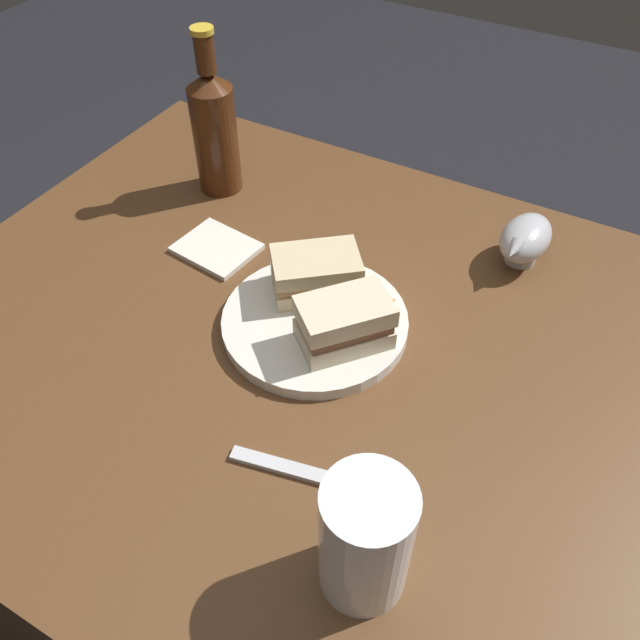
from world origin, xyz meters
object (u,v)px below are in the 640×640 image
at_px(sandwich_half_right, 316,273).
at_px(cider_bottle, 214,129).
at_px(sandwich_half_left, 344,323).
at_px(fork, 310,474).
at_px(plate, 315,322).
at_px(napkin, 217,248).
at_px(gravy_boat, 525,239).
at_px(pint_glass, 365,545).

relative_size(sandwich_half_right, cider_bottle, 0.52).
relative_size(sandwich_half_left, fork, 0.71).
height_order(plate, napkin, plate).
height_order(sandwich_half_right, gravy_boat, sandwich_half_right).
bearing_deg(pint_glass, fork, -35.64).
relative_size(sandwich_half_left, sandwich_half_right, 0.95).
bearing_deg(sandwich_half_right, cider_bottle, -30.38).
distance_m(plate, pint_glass, 0.33).
height_order(gravy_boat, cider_bottle, cider_bottle).
bearing_deg(fork, gravy_boat, 67.05).
distance_m(napkin, fork, 0.40).
bearing_deg(cider_bottle, plate, 144.96).
distance_m(plate, fork, 0.22).
height_order(gravy_boat, napkin, gravy_boat).
xyz_separation_m(napkin, fork, (-0.31, 0.26, -0.00)).
bearing_deg(fork, pint_glass, -47.30).
distance_m(pint_glass, gravy_boat, 0.52).
bearing_deg(plate, pint_glass, 127.11).
bearing_deg(cider_bottle, sandwich_half_right, 149.62).
xyz_separation_m(cider_bottle, fork, (-0.39, 0.40, -0.10)).
xyz_separation_m(plate, napkin, (0.20, -0.06, -0.00)).
bearing_deg(sandwich_half_right, napkin, -5.46).
xyz_separation_m(sandwich_half_left, fork, (-0.05, 0.18, -0.05)).
height_order(sandwich_half_right, pint_glass, pint_glass).
distance_m(plate, cider_bottle, 0.37).
xyz_separation_m(plate, gravy_boat, (-0.19, -0.26, 0.03)).
xyz_separation_m(plate, fork, (-0.10, 0.19, -0.01)).
distance_m(plate, gravy_boat, 0.32).
xyz_separation_m(gravy_boat, cider_bottle, (0.48, 0.05, 0.06)).
bearing_deg(gravy_boat, pint_glass, 90.54).
height_order(napkin, fork, napkin).
bearing_deg(sandwich_half_right, plate, 117.36).
distance_m(sandwich_half_right, gravy_boat, 0.30).
xyz_separation_m(pint_glass, fork, (0.10, -0.07, -0.06)).
relative_size(sandwich_half_right, gravy_boat, 1.13).
bearing_deg(cider_bottle, fork, 134.70).
bearing_deg(cider_bottle, napkin, 122.51).
xyz_separation_m(sandwich_half_left, cider_bottle, (0.34, -0.22, 0.05)).
distance_m(gravy_boat, fork, 0.46).
xyz_separation_m(plate, sandwich_half_left, (-0.05, 0.02, 0.04)).
bearing_deg(sandwich_half_left, napkin, -18.08).
relative_size(gravy_boat, fork, 0.66).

